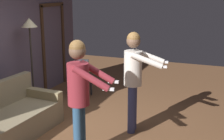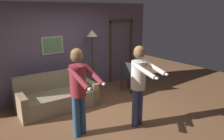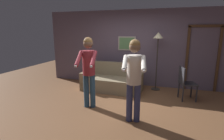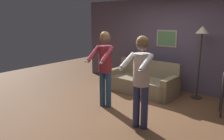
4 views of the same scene
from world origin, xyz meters
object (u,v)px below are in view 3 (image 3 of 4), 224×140
(torchiere_lamp, at_px, (158,43))
(person_standing_right, at_px, (134,73))
(dining_chair_distant, at_px, (185,81))
(person_standing_left, at_px, (89,66))
(couch, at_px, (112,82))

(torchiere_lamp, distance_m, person_standing_right, 2.38)
(dining_chair_distant, bearing_deg, torchiere_lamp, 139.66)
(person_standing_right, bearing_deg, dining_chair_distant, 54.55)
(person_standing_left, height_order, person_standing_right, person_standing_left)
(couch, distance_m, person_standing_left, 1.66)
(person_standing_right, height_order, dining_chair_distant, person_standing_right)
(couch, height_order, person_standing_left, person_standing_left)
(torchiere_lamp, relative_size, dining_chair_distant, 1.99)
(torchiere_lamp, bearing_deg, couch, -161.56)
(person_standing_left, xyz_separation_m, dining_chair_distant, (2.33, 1.22, -0.53))
(person_standing_left, relative_size, dining_chair_distant, 1.87)
(person_standing_left, relative_size, person_standing_right, 1.01)
(dining_chair_distant, bearing_deg, person_standing_right, -125.45)
(couch, xyz_separation_m, person_standing_left, (-0.16, -1.45, 0.78))
(couch, relative_size, person_standing_right, 1.12)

